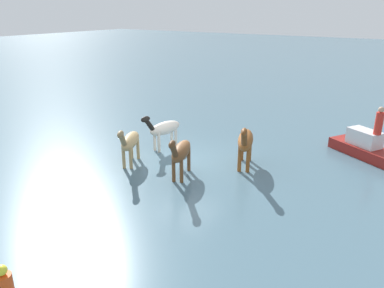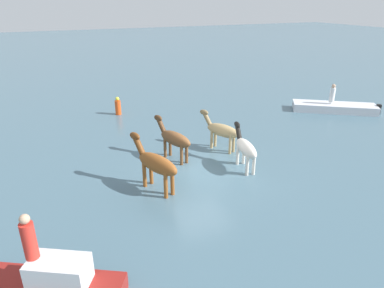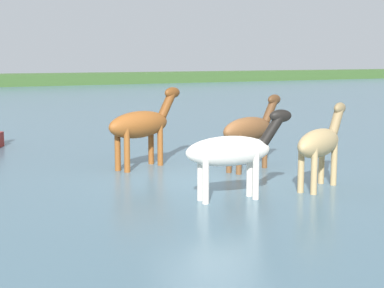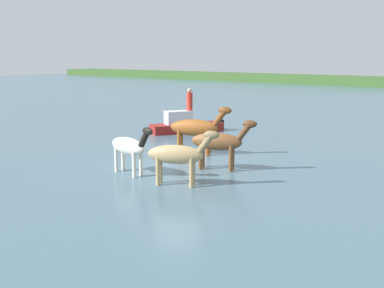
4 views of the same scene
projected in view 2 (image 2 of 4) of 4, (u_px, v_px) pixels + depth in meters
ground_plane at (201, 170)px, 14.85m from camera, size 153.45×153.45×0.00m
horse_rear_stallion at (174, 139)px, 15.45m from camera, size 2.37×1.16×1.86m
horse_chestnut_trailing at (246, 148)px, 14.62m from camera, size 2.30×0.82×1.78m
horse_gray_outer at (156, 163)px, 12.92m from camera, size 2.57×1.35×2.03m
horse_mid_herd at (221, 130)px, 16.51m from camera, size 2.24×1.33×1.80m
boat_tender_starboard at (47, 287)px, 8.43m from camera, size 2.91×3.91×1.32m
boat_launch_far at (334, 109)px, 22.54m from camera, size 4.15×5.05×0.75m
person_spotter_bow at (29, 238)px, 7.95m from camera, size 0.32×0.32×1.19m
person_watcher_seated at (332, 94)px, 22.16m from camera, size 0.32×0.32×1.19m
buoy_channel_marker at (118, 107)px, 21.79m from camera, size 0.36×0.36×1.14m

